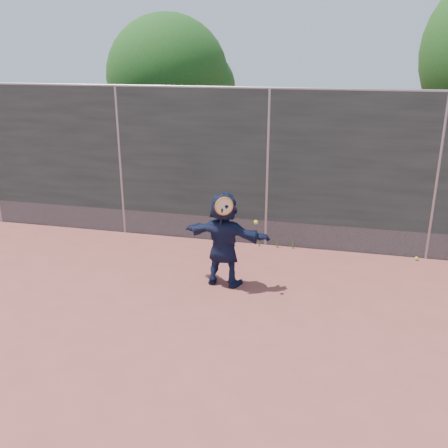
# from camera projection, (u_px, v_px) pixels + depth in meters

# --- Properties ---
(ground) EXTENTS (80.00, 80.00, 0.00)m
(ground) POSITION_uv_depth(u_px,v_px,m) (224.00, 337.00, 6.69)
(ground) COLOR #9E4C42
(ground) RESTS_ON ground
(player) EXTENTS (1.49, 0.65, 1.56)m
(player) POSITION_uv_depth(u_px,v_px,m) (224.00, 239.00, 7.98)
(player) COLOR #161D3D
(player) RESTS_ON ground
(ball_ground) EXTENTS (0.07, 0.07, 0.07)m
(ball_ground) POSITION_uv_depth(u_px,v_px,m) (416.00, 259.00, 9.13)
(ball_ground) COLOR #BCD930
(ball_ground) RESTS_ON ground
(fence) EXTENTS (20.00, 0.06, 3.03)m
(fence) POSITION_uv_depth(u_px,v_px,m) (268.00, 166.00, 9.38)
(fence) COLOR #38423D
(fence) RESTS_ON ground
(swing_action) EXTENTS (0.65, 0.17, 0.51)m
(swing_action) POSITION_uv_depth(u_px,v_px,m) (227.00, 209.00, 7.59)
(swing_action) COLOR orange
(swing_action) RESTS_ON ground
(tree_left) EXTENTS (3.15, 3.00, 4.53)m
(tree_left) POSITION_uv_depth(u_px,v_px,m) (174.00, 80.00, 12.37)
(tree_left) COLOR #382314
(tree_left) RESTS_ON ground
(weed_clump) EXTENTS (0.68, 0.07, 0.30)m
(weed_clump) POSITION_uv_depth(u_px,v_px,m) (280.00, 241.00, 9.68)
(weed_clump) COLOR #387226
(weed_clump) RESTS_ON ground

